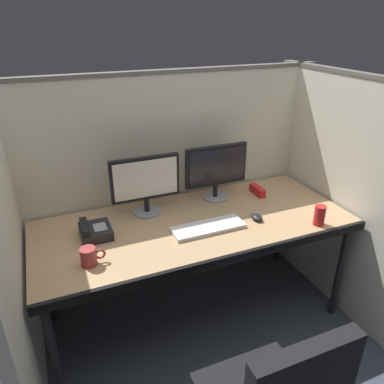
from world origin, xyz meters
The scene contains 13 objects.
ground_plane centered at (0.00, 0.00, 0.00)m, with size 8.00×8.00×0.00m, color #383F4C.
cubicle_partition_rear centered at (0.00, 0.74, 0.79)m, with size 2.21×0.06×1.57m.
cubicle_partition_left centered at (-0.99, 0.20, 0.79)m, with size 0.06×1.41×1.57m.
cubicle_partition_right centered at (0.99, 0.20, 0.79)m, with size 0.06×1.41×1.57m.
desk centered at (0.00, 0.29, 0.69)m, with size 1.90×0.80×0.74m.
monitor_left centered at (-0.23, 0.53, 0.96)m, with size 0.43×0.17×0.37m.
monitor_right centered at (0.26, 0.55, 0.96)m, with size 0.43×0.17×0.37m.
keyboard_main centered at (0.04, 0.20, 0.75)m, with size 0.43×0.15×0.02m, color silver.
computer_mouse centered at (0.36, 0.18, 0.76)m, with size 0.06×0.10×0.04m.
desk_phone centered at (-0.58, 0.38, 0.77)m, with size 0.17×0.19×0.09m.
red_stapler centered at (0.55, 0.49, 0.77)m, with size 0.04×0.15×0.06m, color red.
coffee_mug centered at (-0.65, 0.12, 0.79)m, with size 0.13×0.08×0.09m.
soda_can centered at (0.67, -0.01, 0.80)m, with size 0.07×0.07×0.12m, color red.
Camera 1 is at (-0.76, -1.48, 1.87)m, focal length 34.57 mm.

